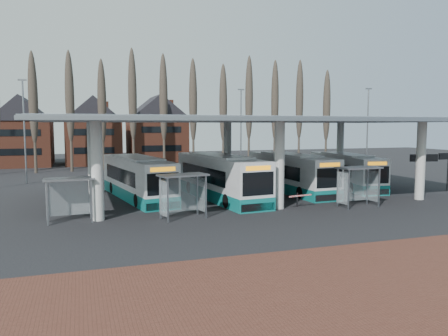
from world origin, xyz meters
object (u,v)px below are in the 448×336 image
object	(u,v)px
bus_2	(290,173)
shelter_1	(182,186)
bus_3	(345,171)
shelter_2	(357,178)
shelter_0	(69,190)
bus_1	(219,178)
bus_0	(137,179)

from	to	relation	value
bus_2	shelter_1	bearing A→B (deg)	-147.38
bus_3	shelter_2	xyz separation A→B (m)	(-5.10, -9.02, 0.59)
shelter_2	shelter_0	bearing A→B (deg)	172.49
shelter_0	shelter_2	bearing A→B (deg)	-5.54
bus_1	bus_2	size ratio (longest dim) A/B	1.05
bus_3	shelter_2	world-z (taller)	bus_3
bus_3	bus_0	bearing A→B (deg)	-170.63
bus_0	shelter_2	size ratio (longest dim) A/B	3.86
bus_3	shelter_2	bearing A→B (deg)	-111.43
shelter_1	shelter_2	world-z (taller)	shelter_2
bus_1	shelter_2	distance (m)	10.36
shelter_0	bus_1	bearing A→B (deg)	23.29
bus_2	shelter_0	xyz separation A→B (m)	(-18.00, -6.86, 0.36)
bus_0	bus_3	size ratio (longest dim) A/B	1.06
bus_0	shelter_0	size ratio (longest dim) A/B	4.22
bus_3	shelter_2	distance (m)	10.38
shelter_0	shelter_1	xyz separation A→B (m)	(6.59, -1.14, 0.09)
bus_2	shelter_0	bearing A→B (deg)	-161.55
bus_0	shelter_2	bearing A→B (deg)	-40.47
shelter_1	shelter_2	xyz separation A→B (m)	(12.57, -0.10, 0.06)
bus_3	shelter_0	bearing A→B (deg)	-154.17
bus_0	shelter_0	world-z (taller)	bus_0
bus_1	shelter_1	xyz separation A→B (m)	(-4.44, -6.31, 0.37)
bus_1	shelter_2	world-z (taller)	bus_1
bus_2	bus_3	world-z (taller)	bus_2
bus_2	shelter_1	xyz separation A→B (m)	(-11.41, -8.00, 0.44)
shelter_2	bus_1	bearing A→B (deg)	137.91
bus_1	shelter_1	size ratio (longest dim) A/B	3.95
shelter_0	bus_0	bearing A→B (deg)	54.43
bus_1	shelter_1	distance (m)	7.73
bus_1	bus_2	xyz separation A→B (m)	(6.97, 1.69, -0.07)
bus_2	shelter_2	bearing A→B (deg)	-84.30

